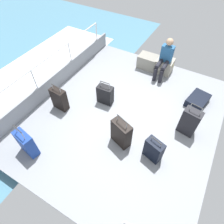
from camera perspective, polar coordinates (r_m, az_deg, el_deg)
The scene contains 14 objects.
ground_plane at distance 4.89m, azimuth 3.94°, elevation -0.74°, with size 4.40×5.20×0.06m, color gray.
gunwale_port at distance 5.68m, azimuth -16.02°, elevation 9.36°, with size 0.06×5.20×0.45m, color gray.
railing_port at distance 5.35m, azimuth -17.31°, elevation 13.89°, with size 0.04×4.20×1.02m.
sea_wake at distance 6.95m, azimuth -23.94°, elevation 9.07°, with size 12.00×12.00×0.01m.
cargo_crate_0 at distance 6.29m, azimuth 10.66°, elevation 14.64°, with size 0.61×0.43×0.41m.
cargo_crate_1 at distance 6.22m, azimuth 15.40°, elevation 13.24°, with size 0.52×0.46×0.42m.
passenger_seated at distance 5.85m, azimuth 15.56°, elevation 15.37°, with size 0.34×0.66×1.12m.
suitcase_0 at distance 4.36m, azimuth -24.25°, elevation -8.55°, with size 0.47×0.27×0.82m.
suitcase_1 at distance 4.10m, azimuth 2.78°, elevation -6.35°, with size 0.50×0.36×0.83m.
suitcase_2 at distance 4.04m, azimuth 12.36°, elevation -11.00°, with size 0.42×0.30×0.62m.
suitcase_3 at distance 5.51m, azimuth 24.27°, elevation 3.21°, with size 0.57×0.73×0.20m.
suitcase_4 at distance 4.96m, azimuth -2.04°, elevation 5.25°, with size 0.42×0.25×0.67m.
suitcase_5 at distance 4.58m, azimuth 22.16°, elevation -2.77°, with size 0.41×0.29×0.88m.
suitcase_6 at distance 4.96m, azimuth -15.49°, elevation 3.77°, with size 0.41×0.22×0.74m.
Camera 1 is at (1.26, -2.88, 3.71)m, focal length 30.51 mm.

